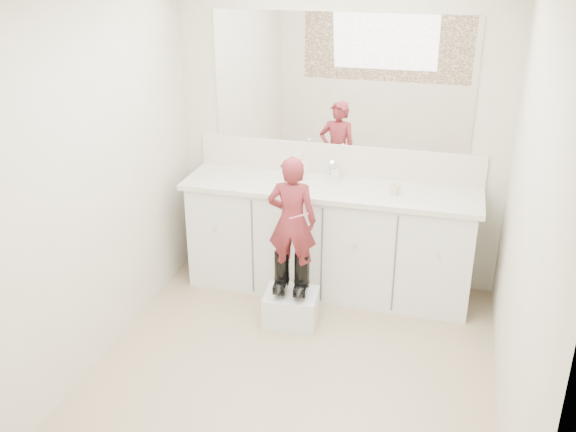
% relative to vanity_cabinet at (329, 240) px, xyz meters
% --- Properties ---
extents(floor, '(3.00, 3.00, 0.00)m').
position_rel_vanity_cabinet_xyz_m(floor, '(0.00, -1.23, -0.42)').
color(floor, '#917E5F').
rests_on(floor, ground).
extents(wall_back, '(2.60, 0.00, 2.60)m').
position_rel_vanity_cabinet_xyz_m(wall_back, '(0.00, 0.27, 0.77)').
color(wall_back, beige).
rests_on(wall_back, floor).
extents(wall_front, '(2.60, 0.00, 2.60)m').
position_rel_vanity_cabinet_xyz_m(wall_front, '(0.00, -2.73, 0.77)').
color(wall_front, beige).
rests_on(wall_front, floor).
extents(wall_left, '(0.00, 3.00, 3.00)m').
position_rel_vanity_cabinet_xyz_m(wall_left, '(-1.30, -1.23, 0.78)').
color(wall_left, beige).
rests_on(wall_left, floor).
extents(wall_right, '(0.00, 3.00, 3.00)m').
position_rel_vanity_cabinet_xyz_m(wall_right, '(1.30, -1.23, 0.78)').
color(wall_right, beige).
rests_on(wall_right, floor).
extents(vanity_cabinet, '(2.20, 0.55, 0.85)m').
position_rel_vanity_cabinet_xyz_m(vanity_cabinet, '(0.00, 0.00, 0.00)').
color(vanity_cabinet, silver).
rests_on(vanity_cabinet, floor).
extents(countertop, '(2.28, 0.58, 0.04)m').
position_rel_vanity_cabinet_xyz_m(countertop, '(0.00, -0.01, 0.45)').
color(countertop, beige).
rests_on(countertop, vanity_cabinet).
extents(backsplash, '(2.28, 0.03, 0.25)m').
position_rel_vanity_cabinet_xyz_m(backsplash, '(0.00, 0.26, 0.59)').
color(backsplash, beige).
rests_on(backsplash, countertop).
extents(mirror, '(2.00, 0.02, 1.00)m').
position_rel_vanity_cabinet_xyz_m(mirror, '(0.00, 0.26, 1.22)').
color(mirror, white).
rests_on(mirror, wall_back).
extents(dot_panel, '(2.00, 0.01, 1.20)m').
position_rel_vanity_cabinet_xyz_m(dot_panel, '(0.00, -2.71, 1.22)').
color(dot_panel, '#472819').
rests_on(dot_panel, wall_front).
extents(faucet, '(0.08, 0.08, 0.10)m').
position_rel_vanity_cabinet_xyz_m(faucet, '(0.00, 0.15, 0.52)').
color(faucet, silver).
rests_on(faucet, countertop).
extents(cup, '(0.11, 0.11, 0.08)m').
position_rel_vanity_cabinet_xyz_m(cup, '(0.49, -0.05, 0.50)').
color(cup, beige).
rests_on(cup, countertop).
extents(soap_bottle, '(0.13, 0.13, 0.22)m').
position_rel_vanity_cabinet_xyz_m(soap_bottle, '(-0.28, 0.06, 0.57)').
color(soap_bottle, white).
rests_on(soap_bottle, countertop).
extents(step_stool, '(0.41, 0.35, 0.24)m').
position_rel_vanity_cabinet_xyz_m(step_stool, '(-0.16, -0.58, -0.30)').
color(step_stool, silver).
rests_on(step_stool, floor).
extents(boot_left, '(0.14, 0.22, 0.32)m').
position_rel_vanity_cabinet_xyz_m(boot_left, '(-0.23, -0.56, -0.02)').
color(boot_left, black).
rests_on(boot_left, step_stool).
extents(boot_right, '(0.14, 0.22, 0.32)m').
position_rel_vanity_cabinet_xyz_m(boot_right, '(-0.08, -0.56, -0.02)').
color(boot_right, black).
rests_on(boot_right, step_stool).
extents(toddler, '(0.36, 0.26, 0.94)m').
position_rel_vanity_cabinet_xyz_m(toddler, '(-0.16, -0.56, 0.39)').
color(toddler, '#AA343F').
rests_on(toddler, step_stool).
extents(toothbrush, '(0.14, 0.02, 0.06)m').
position_rel_vanity_cabinet_xyz_m(toothbrush, '(-0.09, -0.64, 0.47)').
color(toothbrush, '#CD5074').
rests_on(toothbrush, toddler).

